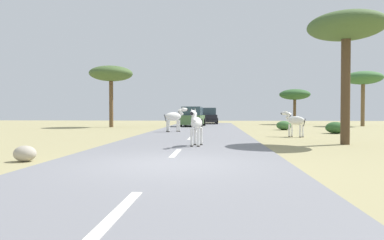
% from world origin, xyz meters
% --- Properties ---
extents(ground_plane, '(90.00, 90.00, 0.00)m').
position_xyz_m(ground_plane, '(0.00, 0.00, 0.00)').
color(ground_plane, '#998E60').
extents(road, '(6.00, 64.00, 0.05)m').
position_xyz_m(road, '(-0.08, 0.00, 0.03)').
color(road, slate).
rests_on(road, ground_plane).
extents(lane_markings, '(0.16, 56.00, 0.01)m').
position_xyz_m(lane_markings, '(-0.08, -1.00, 0.05)').
color(lane_markings, silver).
rests_on(lane_markings, road).
extents(zebra_0, '(0.51, 1.44, 1.37)m').
position_xyz_m(zebra_0, '(0.41, 4.24, 0.86)').
color(zebra_0, silver).
rests_on(zebra_0, road).
extents(zebra_1, '(1.53, 1.11, 1.60)m').
position_xyz_m(zebra_1, '(-1.49, 13.37, 1.00)').
color(zebra_1, silver).
rests_on(zebra_1, road).
extents(zebra_2, '(1.17, 1.19, 1.40)m').
position_xyz_m(zebra_2, '(5.22, 9.90, 0.83)').
color(zebra_2, silver).
rests_on(zebra_2, ground_plane).
extents(car_0, '(2.18, 4.42, 1.74)m').
position_xyz_m(car_0, '(0.30, 29.40, 0.85)').
color(car_0, black).
rests_on(car_0, road).
extents(car_1, '(2.24, 4.45, 1.74)m').
position_xyz_m(car_1, '(-0.92, 22.20, 0.85)').
color(car_1, '#476B38').
rests_on(car_1, road).
extents(tree_1, '(3.46, 3.46, 5.11)m').
position_xyz_m(tree_1, '(14.81, 24.62, 4.42)').
color(tree_1, brown).
rests_on(tree_1, ground_plane).
extents(tree_2, '(3.73, 3.73, 5.32)m').
position_xyz_m(tree_2, '(-7.96, 20.99, 4.60)').
color(tree_2, brown).
rests_on(tree_2, ground_plane).
extents(tree_3, '(3.25, 3.25, 3.79)m').
position_xyz_m(tree_3, '(9.63, 29.24, 3.18)').
color(tree_3, brown).
rests_on(tree_3, ground_plane).
extents(tree_5, '(2.97, 2.97, 5.20)m').
position_xyz_m(tree_5, '(6.25, 5.78, 4.54)').
color(tree_5, '#4C3823').
rests_on(tree_5, ground_plane).
extents(bush_0, '(1.10, 0.99, 0.66)m').
position_xyz_m(bush_0, '(6.10, 17.10, 0.33)').
color(bush_0, '#386633').
rests_on(bush_0, ground_plane).
extents(bush_1, '(1.18, 1.06, 0.71)m').
position_xyz_m(bush_1, '(8.36, 13.00, 0.35)').
color(bush_1, '#2D5628').
rests_on(bush_1, ground_plane).
extents(rock_1, '(0.58, 0.47, 0.41)m').
position_xyz_m(rock_1, '(-3.80, 0.36, 0.21)').
color(rock_1, '#A89E8C').
rests_on(rock_1, ground_plane).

